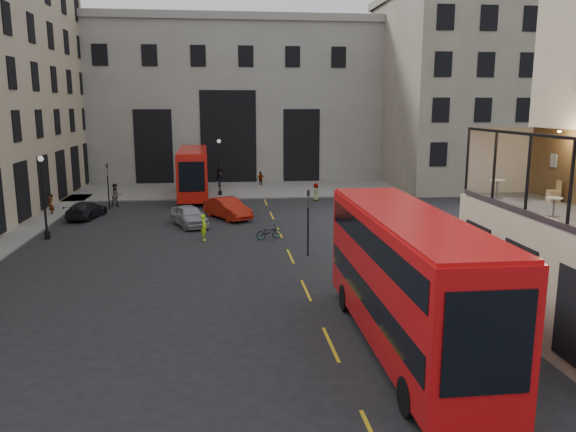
{
  "coord_description": "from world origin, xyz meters",
  "views": [
    {
      "loc": [
        -5.73,
        -18.59,
        8.47
      ],
      "look_at": [
        -2.52,
        8.74,
        3.0
      ],
      "focal_mm": 35.0,
      "sensor_mm": 36.0,
      "label": 1
    }
  ],
  "objects": [
    {
      "name": "traffic_light_near",
      "position": [
        -1.0,
        12.0,
        2.42
      ],
      "size": [
        0.16,
        0.2,
        3.8
      ],
      "color": "black",
      "rests_on": "ground"
    },
    {
      "name": "pavement_far",
      "position": [
        -6.0,
        38.0,
        0.06
      ],
      "size": [
        40.0,
        12.0,
        0.12
      ],
      "primitive_type": "cube",
      "color": "slate",
      "rests_on": "ground"
    },
    {
      "name": "cafe_floor",
      "position": [
        6.5,
        0.0,
        4.55
      ],
      "size": [
        3.0,
        10.0,
        0.1
      ],
      "primitive_type": "cube",
      "color": "slate",
      "rests_on": "host_frontage"
    },
    {
      "name": "gateway",
      "position": [
        -5.0,
        47.99,
        9.39
      ],
      "size": [
        35.0,
        10.6,
        18.0
      ],
      "color": "#9B9990",
      "rests_on": "ground"
    },
    {
      "name": "pedestrian_a",
      "position": [
        -14.69,
        29.35,
        0.98
      ],
      "size": [
        1.14,
        1.01,
        1.95
      ],
      "primitive_type": "imported",
      "rotation": [
        0.0,
        0.0,
        0.33
      ],
      "color": "gray",
      "rests_on": "ground"
    },
    {
      "name": "car_c",
      "position": [
        -16.06,
        24.7,
        0.64
      ],
      "size": [
        2.66,
        4.66,
        1.27
      ],
      "primitive_type": "imported",
      "rotation": [
        0.0,
        0.0,
        2.93
      ],
      "color": "black",
      "rests_on": "ground"
    },
    {
      "name": "bus_far",
      "position": [
        -8.41,
        33.4,
        2.53
      ],
      "size": [
        2.91,
        11.36,
        4.51
      ],
      "color": "red",
      "rests_on": "ground"
    },
    {
      "name": "cyclist",
      "position": [
        -6.98,
        16.5,
        0.84
      ],
      "size": [
        0.45,
        0.64,
        1.68
      ],
      "primitive_type": "imported",
      "rotation": [
        0.0,
        0.0,
        1.65
      ],
      "color": "#C2FF1A",
      "rests_on": "ground"
    },
    {
      "name": "cafe_table_mid",
      "position": [
        5.82,
        -0.42,
        5.05
      ],
      "size": [
        0.54,
        0.54,
        0.68
      ],
      "color": "silver",
      "rests_on": "cafe_floor"
    },
    {
      "name": "street_lamp_b",
      "position": [
        -6.0,
        34.0,
        2.39
      ],
      "size": [
        0.36,
        0.36,
        5.33
      ],
      "color": "black",
      "rests_on": "ground"
    },
    {
      "name": "host_frontage",
      "position": [
        6.5,
        0.0,
        2.25
      ],
      "size": [
        3.0,
        11.0,
        4.5
      ],
      "primitive_type": "cube",
      "color": "#BEAD8E",
      "rests_on": "ground"
    },
    {
      "name": "traffic_light_far",
      "position": [
        -15.0,
        28.0,
        2.42
      ],
      "size": [
        0.16,
        0.2,
        3.8
      ],
      "color": "black",
      "rests_on": "ground"
    },
    {
      "name": "cafe_table_far",
      "position": [
        5.69,
        3.5,
        5.12
      ],
      "size": [
        0.63,
        0.63,
        0.79
      ],
      "color": "beige",
      "rests_on": "cafe_floor"
    },
    {
      "name": "car_a",
      "position": [
        -8.14,
        20.93,
        0.74
      ],
      "size": [
        3.24,
        4.7,
        1.49
      ],
      "primitive_type": "imported",
      "rotation": [
        0.0,
        0.0,
        0.38
      ],
      "color": "#989BA0",
      "rests_on": "ground"
    },
    {
      "name": "pedestrian_b",
      "position": [
        -6.04,
        39.88,
        0.97
      ],
      "size": [
        1.18,
        1.44,
        1.94
      ],
      "primitive_type": "imported",
      "rotation": [
        0.0,
        0.0,
        1.13
      ],
      "color": "gray",
      "rests_on": "ground"
    },
    {
      "name": "building_right",
      "position": [
        20.0,
        39.97,
        10.39
      ],
      "size": [
        16.6,
        18.6,
        20.0
      ],
      "color": "#9E9480",
      "rests_on": "ground"
    },
    {
      "name": "pedestrian_d",
      "position": [
        2.56,
        30.55,
        0.78
      ],
      "size": [
        0.74,
        0.89,
        1.56
      ],
      "primitive_type": "imported",
      "rotation": [
        0.0,
        0.0,
        1.95
      ],
      "color": "gray",
      "rests_on": "ground"
    },
    {
      "name": "pedestrian_c",
      "position": [
        -1.75,
        40.0,
        0.78
      ],
      "size": [
        0.99,
        0.79,
        1.57
      ],
      "primitive_type": "imported",
      "rotation": [
        0.0,
        0.0,
        3.66
      ],
      "color": "gray",
      "rests_on": "ground"
    },
    {
      "name": "bus_near",
      "position": [
        0.5,
        -0.61,
        2.73
      ],
      "size": [
        2.88,
        12.19,
        4.86
      ],
      "color": "#BD0D0F",
      "rests_on": "ground"
    },
    {
      "name": "car_b",
      "position": [
        -5.41,
        23.31,
        0.78
      ],
      "size": [
        3.8,
        4.93,
        1.56
      ],
      "primitive_type": "imported",
      "rotation": [
        0.0,
        0.0,
        0.52
      ],
      "color": "#A4190A",
      "rests_on": "ground"
    },
    {
      "name": "street_lamp_a",
      "position": [
        -17.0,
        18.0,
        2.39
      ],
      "size": [
        0.36,
        0.36,
        5.33
      ],
      "color": "black",
      "rests_on": "ground"
    },
    {
      "name": "pedestrian_e",
      "position": [
        -19.0,
        25.99,
        0.84
      ],
      "size": [
        0.48,
        0.66,
        1.68
      ],
      "primitive_type": "imported",
      "rotation": [
        0.0,
        0.0,
        4.84
      ],
      "color": "gray",
      "rests_on": "ground"
    },
    {
      "name": "ground",
      "position": [
        0.0,
        0.0,
        0.0
      ],
      "size": [
        140.0,
        140.0,
        0.0
      ],
      "primitive_type": "plane",
      "color": "black",
      "rests_on": "ground"
    },
    {
      "name": "bicycle",
      "position": [
        -2.88,
        16.36,
        0.45
      ],
      "size": [
        1.82,
        1.22,
        0.9
      ],
      "primitive_type": "imported",
      "rotation": [
        0.0,
        0.0,
        1.97
      ],
      "color": "gray",
      "rests_on": "ground"
    },
    {
      "name": "cafe_chair_d",
      "position": [
        7.61,
        2.48,
        4.86
      ],
      "size": [
        0.48,
        0.48,
        0.86
      ],
      "color": "tan",
      "rests_on": "cafe_floor"
    }
  ]
}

